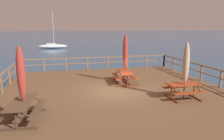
{
  "coord_description": "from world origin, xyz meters",
  "views": [
    {
      "loc": [
        -2.79,
        -11.07,
        4.32
      ],
      "look_at": [
        0.0,
        0.97,
        1.81
      ],
      "focal_mm": 33.3,
      "sensor_mm": 36.0,
      "label": 1
    }
  ],
  "objects_px": {
    "patio_umbrella_tall_front": "(21,74)",
    "sailboat_distant": "(53,46)",
    "picnic_table_mid_left": "(183,88)",
    "picnic_table_mid_right": "(125,74)",
    "patio_umbrella_tall_mid_left": "(125,52)",
    "picnic_table_back_left": "(22,106)",
    "patio_umbrella_short_mid": "(186,63)"
  },
  "relations": [
    {
      "from": "picnic_table_back_left",
      "to": "patio_umbrella_tall_front",
      "type": "relative_size",
      "value": 0.75
    },
    {
      "from": "picnic_table_mid_right",
      "to": "patio_umbrella_short_mid",
      "type": "height_order",
      "value": "patio_umbrella_short_mid"
    },
    {
      "from": "picnic_table_mid_right",
      "to": "patio_umbrella_tall_front",
      "type": "height_order",
      "value": "patio_umbrella_tall_front"
    },
    {
      "from": "patio_umbrella_tall_mid_left",
      "to": "picnic_table_mid_left",
      "type": "bearing_deg",
      "value": -60.83
    },
    {
      "from": "picnic_table_back_left",
      "to": "patio_umbrella_tall_mid_left",
      "type": "distance_m",
      "value": 7.2
    },
    {
      "from": "picnic_table_mid_left",
      "to": "patio_umbrella_tall_mid_left",
      "type": "xyz_separation_m",
      "value": [
        -2.0,
        3.58,
        1.45
      ]
    },
    {
      "from": "patio_umbrella_tall_front",
      "to": "patio_umbrella_short_mid",
      "type": "bearing_deg",
      "value": 6.91
    },
    {
      "from": "picnic_table_mid_left",
      "to": "picnic_table_back_left",
      "type": "height_order",
      "value": "same"
    },
    {
      "from": "patio_umbrella_tall_front",
      "to": "patio_umbrella_tall_mid_left",
      "type": "bearing_deg",
      "value": 40.02
    },
    {
      "from": "picnic_table_mid_left",
      "to": "patio_umbrella_tall_mid_left",
      "type": "bearing_deg",
      "value": 119.17
    },
    {
      "from": "patio_umbrella_short_mid",
      "to": "sailboat_distant",
      "type": "xyz_separation_m",
      "value": [
        -8.18,
        37.56,
        -2.1
      ]
    },
    {
      "from": "patio_umbrella_short_mid",
      "to": "patio_umbrella_tall_front",
      "type": "xyz_separation_m",
      "value": [
        -7.41,
        -0.9,
        0.04
      ]
    },
    {
      "from": "picnic_table_back_left",
      "to": "sailboat_distant",
      "type": "relative_size",
      "value": 0.28
    },
    {
      "from": "picnic_table_mid_left",
      "to": "patio_umbrella_tall_front",
      "type": "distance_m",
      "value": 7.55
    },
    {
      "from": "picnic_table_mid_right",
      "to": "patio_umbrella_tall_mid_left",
      "type": "relative_size",
      "value": 0.69
    },
    {
      "from": "patio_umbrella_short_mid",
      "to": "picnic_table_mid_left",
      "type": "bearing_deg",
      "value": 124.05
    },
    {
      "from": "picnic_table_back_left",
      "to": "patio_umbrella_tall_front",
      "type": "xyz_separation_m",
      "value": [
        0.07,
        -0.04,
        1.28
      ]
    },
    {
      "from": "picnic_table_mid_left",
      "to": "picnic_table_back_left",
      "type": "distance_m",
      "value": 7.5
    },
    {
      "from": "picnic_table_mid_right",
      "to": "sailboat_distant",
      "type": "distance_m",
      "value": 34.55
    },
    {
      "from": "patio_umbrella_tall_mid_left",
      "to": "patio_umbrella_tall_front",
      "type": "relative_size",
      "value": 1.09
    },
    {
      "from": "patio_umbrella_tall_front",
      "to": "sailboat_distant",
      "type": "height_order",
      "value": "sailboat_distant"
    },
    {
      "from": "picnic_table_back_left",
      "to": "picnic_table_mid_right",
      "type": "bearing_deg",
      "value": 39.24
    },
    {
      "from": "picnic_table_mid_left",
      "to": "sailboat_distant",
      "type": "distance_m",
      "value": 38.4
    },
    {
      "from": "patio_umbrella_tall_mid_left",
      "to": "patio_umbrella_tall_front",
      "type": "xyz_separation_m",
      "value": [
        -5.38,
        -4.52,
        -0.16
      ]
    },
    {
      "from": "picnic_table_back_left",
      "to": "patio_umbrella_tall_mid_left",
      "type": "xyz_separation_m",
      "value": [
        5.45,
        4.48,
        1.44
      ]
    },
    {
      "from": "picnic_table_mid_left",
      "to": "sailboat_distant",
      "type": "bearing_deg",
      "value": 102.25
    },
    {
      "from": "patio_umbrella_tall_mid_left",
      "to": "sailboat_distant",
      "type": "height_order",
      "value": "sailboat_distant"
    },
    {
      "from": "picnic_table_mid_left",
      "to": "patio_umbrella_tall_front",
      "type": "xyz_separation_m",
      "value": [
        -7.38,
        -0.95,
        1.29
      ]
    },
    {
      "from": "picnic_table_mid_right",
      "to": "picnic_table_back_left",
      "type": "height_order",
      "value": "same"
    },
    {
      "from": "picnic_table_mid_right",
      "to": "patio_umbrella_tall_mid_left",
      "type": "bearing_deg",
      "value": 61.71
    },
    {
      "from": "picnic_table_back_left",
      "to": "sailboat_distant",
      "type": "distance_m",
      "value": 38.44
    },
    {
      "from": "picnic_table_back_left",
      "to": "patio_umbrella_short_mid",
      "type": "xyz_separation_m",
      "value": [
        7.48,
        0.86,
        1.24
      ]
    }
  ]
}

